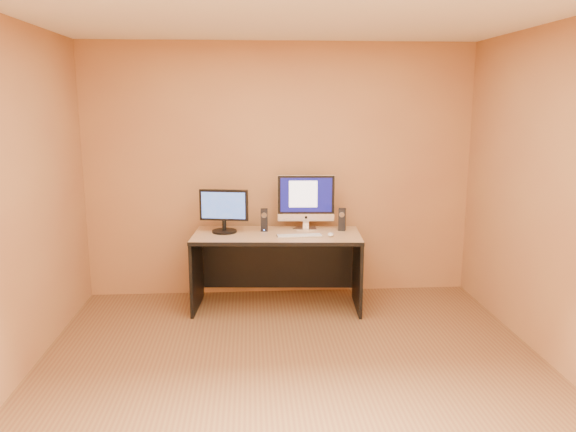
{
  "coord_description": "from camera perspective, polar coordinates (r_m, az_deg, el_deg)",
  "views": [
    {
      "loc": [
        -0.31,
        -3.77,
        2.0
      ],
      "look_at": [
        0.04,
        1.42,
        0.94
      ],
      "focal_mm": 35.0,
      "sensor_mm": 36.0,
      "label": 1
    }
  ],
  "objects": [
    {
      "name": "floor",
      "position": [
        4.28,
        0.75,
        -16.38
      ],
      "size": [
        4.0,
        4.0,
        0.0
      ],
      "primitive_type": "plane",
      "color": "brown",
      "rests_on": "ground"
    },
    {
      "name": "walls",
      "position": [
        3.85,
        0.8,
        0.99
      ],
      "size": [
        4.0,
        4.0,
        2.6
      ],
      "primitive_type": null,
      "color": "#AA7844",
      "rests_on": "ground"
    },
    {
      "name": "ceiling",
      "position": [
        3.83,
        0.86,
        20.47
      ],
      "size": [
        4.0,
        4.0,
        0.0
      ],
      "primitive_type": "plane",
      "color": "white",
      "rests_on": "walls"
    },
    {
      "name": "desk",
      "position": [
        5.54,
        -1.13,
        -5.6
      ],
      "size": [
        1.66,
        0.82,
        0.75
      ],
      "primitive_type": null,
      "rotation": [
        0.0,
        0.0,
        -0.07
      ],
      "color": "tan",
      "rests_on": "ground"
    },
    {
      "name": "imac",
      "position": [
        5.62,
        1.86,
        1.48
      ],
      "size": [
        0.59,
        0.24,
        0.56
      ],
      "primitive_type": null,
      "rotation": [
        0.0,
        0.0,
        -0.06
      ],
      "color": "#BBBCC0",
      "rests_on": "desk"
    },
    {
      "name": "second_monitor",
      "position": [
        5.5,
        -6.52,
        0.49
      ],
      "size": [
        0.52,
        0.33,
        0.42
      ],
      "primitive_type": null,
      "rotation": [
        0.0,
        0.0,
        -0.18
      ],
      "color": "black",
      "rests_on": "desk"
    },
    {
      "name": "speaker_left",
      "position": [
        5.55,
        -2.43,
        -0.4
      ],
      "size": [
        0.07,
        0.08,
        0.22
      ],
      "primitive_type": null,
      "rotation": [
        0.0,
        0.0,
        -0.06
      ],
      "color": "black",
      "rests_on": "desk"
    },
    {
      "name": "speaker_right",
      "position": [
        5.59,
        5.51,
        -0.35
      ],
      "size": [
        0.08,
        0.09,
        0.22
      ],
      "primitive_type": null,
      "rotation": [
        0.0,
        0.0,
        -0.26
      ],
      "color": "black",
      "rests_on": "desk"
    },
    {
      "name": "keyboard",
      "position": [
        5.33,
        1.16,
        -2.02
      ],
      "size": [
        0.44,
        0.14,
        0.02
      ],
      "primitive_type": "cube",
      "rotation": [
        0.0,
        0.0,
        0.06
      ],
      "color": "silver",
      "rests_on": "desk"
    },
    {
      "name": "mouse",
      "position": [
        5.36,
        4.35,
        -1.88
      ],
      "size": [
        0.07,
        0.11,
        0.04
      ],
      "primitive_type": "ellipsoid",
      "rotation": [
        0.0,
        0.0,
        -0.15
      ],
      "color": "white",
      "rests_on": "desk"
    },
    {
      "name": "cable_a",
      "position": [
        5.73,
        2.08,
        -1.11
      ],
      "size": [
        0.04,
        0.22,
        0.01
      ],
      "primitive_type": "cylinder",
      "rotation": [
        1.57,
        0.0,
        0.15
      ],
      "color": "black",
      "rests_on": "desk"
    },
    {
      "name": "cable_b",
      "position": [
        5.71,
        1.04,
        -1.16
      ],
      "size": [
        0.12,
        0.14,
        0.01
      ],
      "primitive_type": "cylinder",
      "rotation": [
        1.57,
        0.0,
        -0.71
      ],
      "color": "black",
      "rests_on": "desk"
    }
  ]
}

